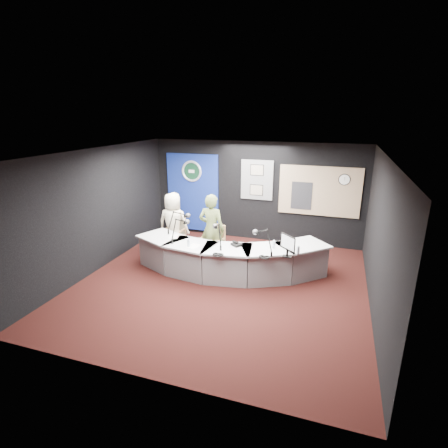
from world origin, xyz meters
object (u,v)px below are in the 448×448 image
(armchair_left, at_px, (174,237))
(armchair_right, at_px, (212,245))
(broadcast_desk, at_px, (227,258))
(person_woman, at_px, (212,230))
(person_man, at_px, (173,223))

(armchair_left, relative_size, armchair_right, 0.97)
(broadcast_desk, relative_size, armchair_left, 5.02)
(armchair_left, height_order, armchair_right, armchair_right)
(armchair_left, height_order, person_woman, person_woman)
(broadcast_desk, bearing_deg, person_man, 156.32)
(broadcast_desk, bearing_deg, armchair_left, 156.32)
(armchair_right, bearing_deg, broadcast_desk, -20.32)
(armchair_left, bearing_deg, broadcast_desk, -22.41)
(armchair_right, height_order, person_man, person_man)
(broadcast_desk, bearing_deg, person_woman, 140.92)
(armchair_right, bearing_deg, person_woman, 0.00)
(armchair_right, xyz_separation_m, person_man, (-1.17, 0.32, 0.35))
(armchair_left, distance_m, person_woman, 1.28)
(armchair_left, bearing_deg, person_woman, -13.93)
(armchair_left, xyz_separation_m, armchair_right, (1.17, -0.32, 0.02))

